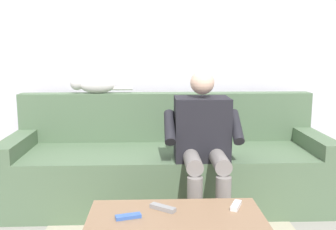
% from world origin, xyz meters
% --- Properties ---
extents(back_wall, '(4.98, 0.06, 2.67)m').
position_xyz_m(back_wall, '(0.00, -0.64, 1.34)').
color(back_wall, silver).
rests_on(back_wall, ground).
extents(couch, '(2.49, 0.80, 0.86)m').
position_xyz_m(couch, '(0.00, -0.12, 0.29)').
color(couch, '#516B4C').
rests_on(couch, ground).
extents(person_solo_seated, '(0.54, 0.61, 1.08)m').
position_xyz_m(person_solo_seated, '(-0.23, 0.25, 0.62)').
color(person_solo_seated, black).
rests_on(person_solo_seated, ground).
extents(cat_on_backrest, '(0.53, 0.13, 0.15)m').
position_xyz_m(cat_on_backrest, '(0.62, -0.40, 0.93)').
color(cat_on_backrest, silver).
rests_on(cat_on_backrest, couch).
extents(remote_gray, '(0.14, 0.12, 0.02)m').
position_xyz_m(remote_gray, '(0.07, 0.93, 0.39)').
color(remote_gray, gray).
rests_on(remote_gray, coffee_table).
extents(remote_blue, '(0.14, 0.08, 0.02)m').
position_xyz_m(remote_blue, '(0.25, 1.03, 0.39)').
color(remote_blue, '#3860B7').
rests_on(remote_blue, coffee_table).
extents(remote_white, '(0.08, 0.12, 0.02)m').
position_xyz_m(remote_white, '(-0.33, 0.92, 0.39)').
color(remote_white, white).
rests_on(remote_white, coffee_table).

